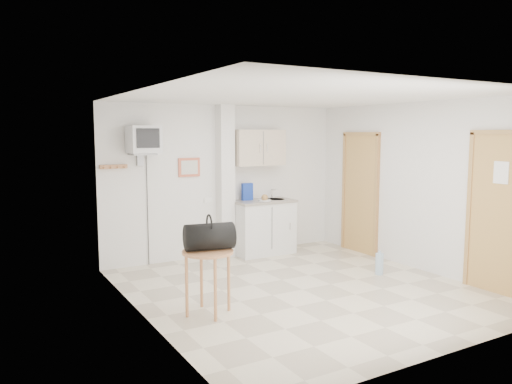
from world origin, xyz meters
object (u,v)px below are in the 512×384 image
crt_television (144,140)px  duffel_bag (209,236)px  round_table (208,260)px  water_bottle (379,264)px

crt_television → duffel_bag: crt_television is taller
round_table → duffel_bag: (0.03, 0.03, 0.27)m
round_table → duffel_bag: bearing=38.6°
water_bottle → duffel_bag: bearing=-176.2°
round_table → crt_television: bearing=90.3°
duffel_bag → water_bottle: size_ratio=1.68×
crt_television → round_table: 2.57m
crt_television → round_table: bearing=-89.7°
crt_television → duffel_bag: 2.42m
crt_television → water_bottle: 3.89m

